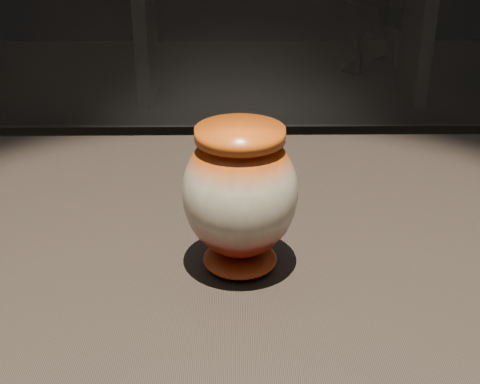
{
  "coord_description": "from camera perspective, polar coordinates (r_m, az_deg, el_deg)",
  "views": [
    {
      "loc": [
        0.13,
        -0.75,
        1.34
      ],
      "look_at": [
        0.14,
        -0.05,
        1.0
      ],
      "focal_mm": 50.0,
      "sensor_mm": 36.0,
      "label": 1
    }
  ],
  "objects": [
    {
      "name": "main_vase",
      "position": [
        0.78,
        -0.0,
        -0.22
      ],
      "size": [
        0.17,
        0.17,
        0.18
      ],
      "rotation": [
        0.0,
        0.0,
        -0.27
      ],
      "color": "maroon",
      "rests_on": "display_plinth"
    }
  ]
}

